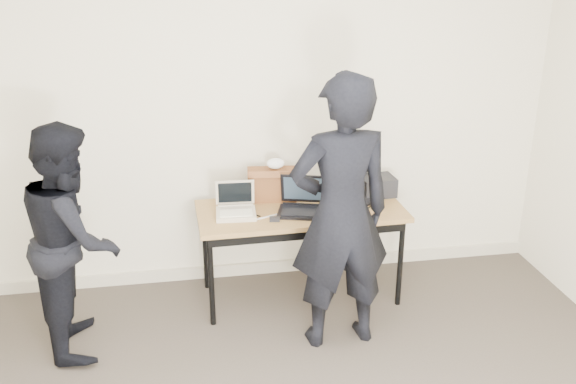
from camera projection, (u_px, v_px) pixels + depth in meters
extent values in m
cube|color=beige|center=(260.00, 111.00, 4.80)|extent=(4.50, 0.05, 2.70)
cube|color=olive|center=(301.00, 211.00, 4.67)|extent=(1.52, 0.69, 0.03)
cylinder|color=black|center=(211.00, 281.00, 4.44)|extent=(0.04, 0.04, 0.68)
cylinder|color=black|center=(400.00, 263.00, 4.69)|extent=(0.04, 0.04, 0.68)
cylinder|color=black|center=(205.00, 248.00, 4.92)|extent=(0.04, 0.04, 0.68)
cylinder|color=black|center=(377.00, 233.00, 5.17)|extent=(0.04, 0.04, 0.68)
cube|color=black|center=(309.00, 235.00, 4.43)|extent=(1.40, 0.06, 0.06)
cube|color=#C0B39A|center=(236.00, 214.00, 4.54)|extent=(0.29, 0.25, 0.03)
cube|color=#F1ECCD|center=(236.00, 213.00, 4.51)|extent=(0.24, 0.14, 0.01)
cube|color=#C0B39A|center=(235.00, 192.00, 4.62)|extent=(0.28, 0.06, 0.19)
cube|color=black|center=(235.00, 193.00, 4.61)|extent=(0.24, 0.05, 0.16)
cube|color=#C0B39A|center=(235.00, 206.00, 4.64)|extent=(0.25, 0.03, 0.01)
cube|color=black|center=(301.00, 212.00, 4.58)|extent=(0.38, 0.32, 0.02)
cube|color=black|center=(300.00, 212.00, 4.55)|extent=(0.29, 0.20, 0.01)
cube|color=black|center=(303.00, 189.00, 4.68)|extent=(0.33, 0.16, 0.23)
cube|color=#26333F|center=(303.00, 189.00, 4.67)|extent=(0.28, 0.13, 0.19)
cube|color=black|center=(302.00, 204.00, 4.69)|extent=(0.28, 0.10, 0.02)
cube|color=black|center=(366.00, 197.00, 4.85)|extent=(0.36, 0.34, 0.02)
cube|color=black|center=(369.00, 197.00, 4.83)|extent=(0.27, 0.23, 0.01)
cube|color=black|center=(353.00, 179.00, 4.91)|extent=(0.29, 0.22, 0.20)
cube|color=black|center=(354.00, 179.00, 4.90)|extent=(0.24, 0.19, 0.16)
cube|color=black|center=(356.00, 192.00, 4.92)|extent=(0.23, 0.16, 0.01)
cube|color=brown|center=(272.00, 184.00, 4.80)|extent=(0.37, 0.19, 0.24)
cube|color=brown|center=(272.00, 175.00, 4.70)|extent=(0.37, 0.11, 0.07)
cube|color=brown|center=(293.00, 186.00, 4.81)|extent=(0.03, 0.10, 0.02)
ellipsoid|color=white|center=(276.00, 164.00, 4.74)|extent=(0.15, 0.12, 0.08)
cube|color=black|center=(377.00, 186.00, 4.90)|extent=(0.27, 0.23, 0.15)
cube|color=black|center=(275.00, 219.00, 4.46)|extent=(0.08, 0.06, 0.03)
cube|color=silver|center=(303.00, 215.00, 4.55)|extent=(0.19, 0.17, 0.01)
cube|color=black|center=(371.00, 205.00, 4.72)|extent=(0.17, 0.21, 0.01)
cube|color=silver|center=(271.00, 216.00, 4.54)|extent=(0.26, 0.12, 0.01)
cube|color=black|center=(242.00, 211.00, 4.62)|extent=(0.24, 0.25, 0.01)
cube|color=black|center=(342.00, 208.00, 4.67)|extent=(0.29, 0.18, 0.01)
cube|color=black|center=(321.00, 197.00, 4.87)|extent=(0.25, 0.01, 0.01)
imported|color=black|center=(341.00, 215.00, 4.07)|extent=(0.71, 0.50, 1.84)
imported|color=black|center=(73.00, 238.00, 4.10)|extent=(0.65, 0.80, 1.53)
cube|color=beige|center=(263.00, 267.00, 5.24)|extent=(4.50, 0.03, 0.10)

